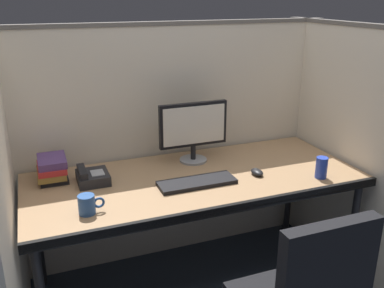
{
  "coord_description": "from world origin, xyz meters",
  "views": [
    {
      "loc": [
        -0.82,
        -1.77,
        1.73
      ],
      "look_at": [
        0.0,
        0.35,
        0.92
      ],
      "focal_mm": 39.56,
      "sensor_mm": 36.0,
      "label": 1
    }
  ],
  "objects_px": {
    "desk": "(196,185)",
    "desk_phone": "(92,177)",
    "keyboard_main": "(197,182)",
    "computer_mouse": "(257,172)",
    "coffee_mug": "(87,205)",
    "book_stack": "(52,169)",
    "soda_can": "(321,168)",
    "monitor_center": "(193,128)"
  },
  "relations": [
    {
      "from": "coffee_mug",
      "to": "soda_can",
      "type": "bearing_deg",
      "value": -2.25
    },
    {
      "from": "monitor_center",
      "to": "book_stack",
      "type": "distance_m",
      "value": 0.85
    },
    {
      "from": "keyboard_main",
      "to": "desk_phone",
      "type": "distance_m",
      "value": 0.58
    },
    {
      "from": "keyboard_main",
      "to": "book_stack",
      "type": "xyz_separation_m",
      "value": [
        -0.73,
        0.35,
        0.06
      ]
    },
    {
      "from": "book_stack",
      "to": "soda_can",
      "type": "bearing_deg",
      "value": -19.88
    },
    {
      "from": "coffee_mug",
      "to": "soda_can",
      "type": "height_order",
      "value": "soda_can"
    },
    {
      "from": "computer_mouse",
      "to": "desk_phone",
      "type": "distance_m",
      "value": 0.94
    },
    {
      "from": "desk_phone",
      "to": "keyboard_main",
      "type": "bearing_deg",
      "value": -23.36
    },
    {
      "from": "desk",
      "to": "soda_can",
      "type": "xyz_separation_m",
      "value": [
        0.66,
        -0.26,
        0.11
      ]
    },
    {
      "from": "desk",
      "to": "book_stack",
      "type": "bearing_deg",
      "value": 161.61
    },
    {
      "from": "desk",
      "to": "keyboard_main",
      "type": "xyz_separation_m",
      "value": [
        -0.03,
        -0.09,
        0.06
      ]
    },
    {
      "from": "desk",
      "to": "desk_phone",
      "type": "height_order",
      "value": "desk_phone"
    },
    {
      "from": "keyboard_main",
      "to": "coffee_mug",
      "type": "xyz_separation_m",
      "value": [
        -0.61,
        -0.12,
        0.04
      ]
    },
    {
      "from": "desk_phone",
      "to": "coffee_mug",
      "type": "bearing_deg",
      "value": -101.63
    },
    {
      "from": "monitor_center",
      "to": "computer_mouse",
      "type": "distance_m",
      "value": 0.47
    },
    {
      "from": "keyboard_main",
      "to": "computer_mouse",
      "type": "height_order",
      "value": "computer_mouse"
    },
    {
      "from": "keyboard_main",
      "to": "book_stack",
      "type": "distance_m",
      "value": 0.81
    },
    {
      "from": "monitor_center",
      "to": "computer_mouse",
      "type": "xyz_separation_m",
      "value": [
        0.27,
        -0.33,
        -0.2
      ]
    },
    {
      "from": "computer_mouse",
      "to": "coffee_mug",
      "type": "bearing_deg",
      "value": -173.48
    },
    {
      "from": "monitor_center",
      "to": "coffee_mug",
      "type": "bearing_deg",
      "value": -147.95
    },
    {
      "from": "monitor_center",
      "to": "desk_phone",
      "type": "height_order",
      "value": "monitor_center"
    },
    {
      "from": "coffee_mug",
      "to": "book_stack",
      "type": "relative_size",
      "value": 0.57
    },
    {
      "from": "book_stack",
      "to": "desk_phone",
      "type": "bearing_deg",
      "value": -29.79
    },
    {
      "from": "monitor_center",
      "to": "soda_can",
      "type": "relative_size",
      "value": 3.52
    },
    {
      "from": "desk_phone",
      "to": "book_stack",
      "type": "bearing_deg",
      "value": 150.21
    },
    {
      "from": "coffee_mug",
      "to": "book_stack",
      "type": "height_order",
      "value": "book_stack"
    },
    {
      "from": "soda_can",
      "to": "book_stack",
      "type": "xyz_separation_m",
      "value": [
        -1.42,
        0.52,
        0.01
      ]
    },
    {
      "from": "monitor_center",
      "to": "soda_can",
      "type": "height_order",
      "value": "monitor_center"
    },
    {
      "from": "desk",
      "to": "soda_can",
      "type": "bearing_deg",
      "value": -21.56
    },
    {
      "from": "keyboard_main",
      "to": "coffee_mug",
      "type": "height_order",
      "value": "coffee_mug"
    },
    {
      "from": "coffee_mug",
      "to": "soda_can",
      "type": "relative_size",
      "value": 1.03
    },
    {
      "from": "desk",
      "to": "keyboard_main",
      "type": "height_order",
      "value": "keyboard_main"
    },
    {
      "from": "monitor_center",
      "to": "book_stack",
      "type": "relative_size",
      "value": 1.94
    },
    {
      "from": "computer_mouse",
      "to": "book_stack",
      "type": "relative_size",
      "value": 0.43
    },
    {
      "from": "keyboard_main",
      "to": "book_stack",
      "type": "height_order",
      "value": "book_stack"
    },
    {
      "from": "keyboard_main",
      "to": "coffee_mug",
      "type": "distance_m",
      "value": 0.62
    },
    {
      "from": "monitor_center",
      "to": "book_stack",
      "type": "bearing_deg",
      "value": 178.74
    },
    {
      "from": "coffee_mug",
      "to": "desk_phone",
      "type": "distance_m",
      "value": 0.36
    },
    {
      "from": "keyboard_main",
      "to": "soda_can",
      "type": "bearing_deg",
      "value": -13.83
    },
    {
      "from": "desk",
      "to": "monitor_center",
      "type": "distance_m",
      "value": 0.36
    },
    {
      "from": "desk",
      "to": "computer_mouse",
      "type": "xyz_separation_m",
      "value": [
        0.34,
        -0.1,
        0.07
      ]
    },
    {
      "from": "coffee_mug",
      "to": "book_stack",
      "type": "bearing_deg",
      "value": 105.39
    }
  ]
}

